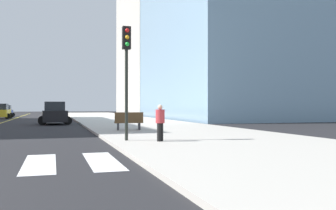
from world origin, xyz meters
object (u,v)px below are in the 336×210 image
(car_blue_nearest, at_px, (5,112))
(pedestrian_waiting_east, at_px, (160,121))
(car_black_third, at_px, (54,114))
(park_bench, at_px, (129,121))
(car_yellow_second, at_px, (1,112))
(traffic_light_near_corner, at_px, (127,61))

(car_blue_nearest, height_order, pedestrian_waiting_east, car_blue_nearest)
(car_blue_nearest, bearing_deg, car_black_third, -73.76)
(car_black_third, distance_m, park_bench, 13.07)
(park_bench, bearing_deg, car_yellow_second, 25.36)
(car_black_third, height_order, park_bench, car_black_third)
(car_yellow_second, height_order, pedestrian_waiting_east, car_yellow_second)
(traffic_light_near_corner, bearing_deg, car_blue_nearest, -77.36)
(car_blue_nearest, xyz_separation_m, park_bench, (11.47, -37.51, -0.14))
(car_blue_nearest, distance_m, park_bench, 39.23)
(park_bench, distance_m, pedestrian_waiting_east, 7.83)
(park_bench, bearing_deg, pedestrian_waiting_east, -176.29)
(pedestrian_waiting_east, bearing_deg, car_yellow_second, 67.97)
(car_yellow_second, relative_size, pedestrian_waiting_east, 2.81)
(car_yellow_second, bearing_deg, car_black_third, -68.11)
(car_black_third, relative_size, pedestrian_waiting_east, 2.95)
(car_yellow_second, xyz_separation_m, car_black_third, (6.69, -17.61, 0.04))
(car_blue_nearest, relative_size, car_yellow_second, 0.90)
(car_blue_nearest, xyz_separation_m, pedestrian_waiting_east, (11.31, -45.33, 0.19))
(car_blue_nearest, relative_size, pedestrian_waiting_east, 2.52)
(car_yellow_second, relative_size, traffic_light_near_corner, 0.88)
(car_blue_nearest, height_order, traffic_light_near_corner, traffic_light_near_corner)
(car_black_third, bearing_deg, park_bench, 108.09)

